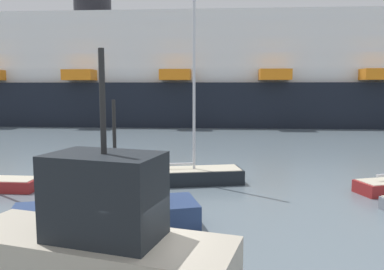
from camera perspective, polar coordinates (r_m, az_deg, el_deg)
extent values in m
cube|color=black|center=(23.47, -1.03, -6.05)|extent=(7.08, 3.58, 0.84)
cube|color=beige|center=(23.38, -1.03, -4.99)|extent=(6.78, 3.36, 0.04)
cylinder|color=silver|center=(22.98, 0.30, 9.90)|extent=(0.16, 0.16, 12.08)
cylinder|color=silver|center=(23.21, -3.45, -4.26)|extent=(3.00, 0.85, 0.13)
cube|color=navy|center=(16.47, -12.24, -11.58)|extent=(7.64, 4.49, 1.02)
cube|color=#1E2328|center=(16.11, -11.06, -7.02)|extent=(3.08, 2.51, 1.65)
cylinder|color=#262626|center=(15.74, -11.24, 0.42)|extent=(0.15, 0.15, 2.55)
cube|color=#BCB29E|center=(12.57, -14.01, -16.88)|extent=(8.84, 4.52, 1.34)
cube|color=#1E2328|center=(11.72, -12.52, -8.68)|extent=(3.59, 2.71, 2.49)
cylinder|color=#262626|center=(11.30, -12.89, 4.74)|extent=(0.17, 0.17, 2.96)
cube|color=black|center=(62.59, 4.64, 4.64)|extent=(115.86, 18.45, 6.36)
cube|color=white|center=(62.56, 4.68, 8.50)|extent=(106.58, 16.32, 2.08)
cube|color=white|center=(62.65, 4.70, 10.40)|extent=(100.18, 15.34, 2.08)
cube|color=white|center=(62.81, 4.72, 12.30)|extent=(93.79, 14.36, 2.08)
cube|color=white|center=(63.03, 4.74, 14.18)|extent=(87.39, 13.38, 2.08)
cube|color=white|center=(63.33, 4.76, 16.05)|extent=(81.00, 12.41, 2.08)
cube|color=orange|center=(57.57, -16.02, 8.39)|extent=(4.22, 3.32, 1.46)
cube|color=orange|center=(54.49, -2.41, 8.75)|extent=(4.22, 3.32, 1.46)
cube|color=orange|center=(54.65, 11.95, 8.60)|extent=(4.22, 3.32, 1.46)
cube|color=orange|center=(58.03, 25.38, 7.98)|extent=(4.22, 3.32, 1.46)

